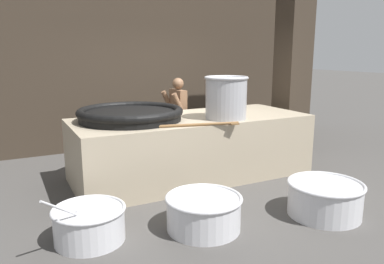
# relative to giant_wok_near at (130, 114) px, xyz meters

# --- Properties ---
(ground_plane) EXTENTS (60.00, 60.00, 0.00)m
(ground_plane) POSITION_rel_giant_wok_near_xyz_m (0.95, -0.15, -1.06)
(ground_plane) COLOR #474442
(back_wall) EXTENTS (9.47, 0.24, 3.89)m
(back_wall) POSITION_rel_giant_wok_near_xyz_m (0.95, 2.32, 0.89)
(back_wall) COLOR #382D23
(back_wall) RESTS_ON ground_plane
(support_pillar) EXTENTS (0.52, 0.52, 3.89)m
(support_pillar) POSITION_rel_giant_wok_near_xyz_m (3.33, 0.30, 0.89)
(support_pillar) COLOR #382D23
(support_pillar) RESTS_ON ground_plane
(hearth_platform) EXTENTS (3.68, 1.49, 0.96)m
(hearth_platform) POSITION_rel_giant_wok_near_xyz_m (0.95, -0.15, -0.58)
(hearth_platform) COLOR tan
(hearth_platform) RESTS_ON ground_plane
(giant_wok_near) EXTENTS (1.56, 1.56, 0.19)m
(giant_wok_near) POSITION_rel_giant_wok_near_xyz_m (0.00, 0.00, 0.00)
(giant_wok_near) COLOR black
(giant_wok_near) RESTS_ON hearth_platform
(stock_pot) EXTENTS (0.66, 0.66, 0.64)m
(stock_pot) POSITION_rel_giant_wok_near_xyz_m (1.34, -0.51, 0.23)
(stock_pot) COLOR #9E9EA3
(stock_pot) RESTS_ON hearth_platform
(stirring_paddle) EXTENTS (1.52, 0.42, 0.04)m
(stirring_paddle) POSITION_rel_giant_wok_near_xyz_m (0.56, -0.81, -0.08)
(stirring_paddle) COLOR brown
(stirring_paddle) RESTS_ON hearth_platform
(cook) EXTENTS (0.35, 0.55, 1.49)m
(cook) POSITION_rel_giant_wok_near_xyz_m (1.23, 0.99, -0.25)
(cook) COLOR brown
(cook) RESTS_ON ground_plane
(prep_bowl_vegetables) EXTENTS (0.88, 0.77, 0.68)m
(prep_bowl_vegetables) POSITION_rel_giant_wok_near_xyz_m (-0.98, -1.55, -0.85)
(prep_bowl_vegetables) COLOR silver
(prep_bowl_vegetables) RESTS_ON ground_plane
(prep_bowl_meat) EXTENTS (0.91, 0.91, 0.42)m
(prep_bowl_meat) POSITION_rel_giant_wok_near_xyz_m (1.71, -2.20, -0.83)
(prep_bowl_meat) COLOR silver
(prep_bowl_meat) RESTS_ON ground_plane
(prep_bowl_extra) EXTENTS (0.87, 0.87, 0.39)m
(prep_bowl_extra) POSITION_rel_giant_wok_near_xyz_m (0.22, -1.86, -0.84)
(prep_bowl_extra) COLOR silver
(prep_bowl_extra) RESTS_ON ground_plane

